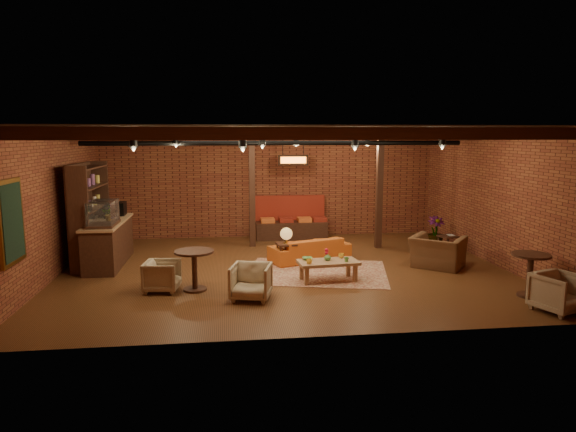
{
  "coord_description": "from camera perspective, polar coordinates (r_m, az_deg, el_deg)",
  "views": [
    {
      "loc": [
        -1.33,
        -11.35,
        3.06
      ],
      "look_at": [
        0.09,
        0.2,
        1.21
      ],
      "focal_mm": 32.0,
      "sensor_mm": 36.0,
      "label": 1
    }
  ],
  "objects": [
    {
      "name": "ceiling",
      "position": [
        11.43,
        -0.35,
        9.73
      ],
      "size": [
        10.0,
        8.0,
        0.02
      ],
      "primitive_type": "cube",
      "color": "black",
      "rests_on": "wall_back"
    },
    {
      "name": "banquette",
      "position": [
        15.24,
        0.35,
        -0.65
      ],
      "size": [
        2.1,
        0.7,
        1.0
      ],
      "primitive_type": null,
      "color": "maroon",
      "rests_on": "ground"
    },
    {
      "name": "armchair_b",
      "position": [
        9.7,
        -4.13,
        -7.1
      ],
      "size": [
        0.86,
        0.82,
        0.74
      ],
      "primitive_type": "imported",
      "rotation": [
        0.0,
        0.0,
        -0.25
      ],
      "color": "beige",
      "rests_on": "floor"
    },
    {
      "name": "wall_right",
      "position": [
        13.08,
        21.99,
        1.96
      ],
      "size": [
        0.02,
        8.0,
        3.2
      ],
      "primitive_type": "cube",
      "color": "maroon",
      "rests_on": "ground"
    },
    {
      "name": "post_right",
      "position": [
        14.05,
        10.12,
        2.92
      ],
      "size": [
        0.16,
        0.16,
        3.2
      ],
      "primitive_type": "cube",
      "color": "black",
      "rests_on": "ground"
    },
    {
      "name": "wall_front",
      "position": [
        7.61,
        3.18,
        -2.04
      ],
      "size": [
        10.0,
        0.02,
        3.2
      ],
      "primitive_type": "cube",
      "color": "maroon",
      "rests_on": "ground"
    },
    {
      "name": "plant_counter",
      "position": [
        12.96,
        -18.84,
        0.38
      ],
      "size": [
        0.35,
        0.39,
        0.3
      ],
      "primitive_type": "imported",
      "color": "#337F33",
      "rests_on": "service_counter"
    },
    {
      "name": "wall_back",
      "position": [
        15.48,
        -2.07,
        3.6
      ],
      "size": [
        10.0,
        0.02,
        3.2
      ],
      "primitive_type": "cube",
      "color": "maroon",
      "rests_on": "ground"
    },
    {
      "name": "plant_tall",
      "position": [
        14.56,
        16.22,
        1.57
      ],
      "size": [
        1.47,
        1.47,
        2.53
      ],
      "primitive_type": "imported",
      "rotation": [
        0.0,
        0.0,
        0.04
      ],
      "color": "#4C7F4C",
      "rests_on": "floor"
    },
    {
      "name": "ceiling_pipe",
      "position": [
        13.02,
        -1.17,
        8.1
      ],
      "size": [
        9.6,
        0.12,
        0.12
      ],
      "primitive_type": "cylinder",
      "rotation": [
        0.0,
        1.57,
        0.0
      ],
      "color": "black",
      "rests_on": "ceiling"
    },
    {
      "name": "rug",
      "position": [
        11.61,
        3.2,
        -6.24
      ],
      "size": [
        3.54,
        3.0,
        0.01
      ],
      "primitive_type": "cube",
      "rotation": [
        0.0,
        0.0,
        -0.23
      ],
      "color": "maroon",
      "rests_on": "floor"
    },
    {
      "name": "round_table_right",
      "position": [
        10.82,
        25.33,
        -5.25
      ],
      "size": [
        0.71,
        0.71,
        0.83
      ],
      "color": "black",
      "rests_on": "floor"
    },
    {
      "name": "armchair_a",
      "position": [
        10.47,
        -13.81,
        -6.32
      ],
      "size": [
        0.68,
        0.72,
        0.67
      ],
      "primitive_type": "imported",
      "rotation": [
        0.0,
        0.0,
        1.46
      ],
      "color": "beige",
      "rests_on": "floor"
    },
    {
      "name": "armchair_far",
      "position": [
        10.16,
        27.9,
        -7.36
      ],
      "size": [
        0.92,
        0.9,
        0.76
      ],
      "primitive_type": "imported",
      "rotation": [
        0.0,
        0.0,
        0.35
      ],
      "color": "beige",
      "rests_on": "floor"
    },
    {
      "name": "wall_left",
      "position": [
        12.02,
        -24.76,
        1.22
      ],
      "size": [
        0.02,
        8.0,
        3.2
      ],
      "primitive_type": "cube",
      "color": "maroon",
      "rests_on": "ground"
    },
    {
      "name": "round_table_left",
      "position": [
        10.32,
        -10.36,
        -5.21
      ],
      "size": [
        0.78,
        0.78,
        0.81
      ],
      "color": "black",
      "rests_on": "floor"
    },
    {
      "name": "side_table_book",
      "position": [
        13.97,
        17.35,
        -2.23
      ],
      "size": [
        0.53,
        0.53,
        0.49
      ],
      "rotation": [
        0.0,
        0.0,
        0.3
      ],
      "color": "black",
      "rests_on": "floor"
    },
    {
      "name": "service_sign",
      "position": [
        14.59,
        0.58,
        6.24
      ],
      "size": [
        0.86,
        0.06,
        0.3
      ],
      "primitive_type": "cube",
      "color": "orange",
      "rests_on": "ceiling"
    },
    {
      "name": "sofa",
      "position": [
        12.58,
        2.44,
        -3.72
      ],
      "size": [
        2.11,
        1.37,
        0.57
      ],
      "primitive_type": "imported",
      "rotation": [
        0.0,
        0.0,
        3.48
      ],
      "color": "#BF541A",
      "rests_on": "floor"
    },
    {
      "name": "post_left",
      "position": [
        14.04,
        -4.02,
        3.04
      ],
      "size": [
        0.16,
        0.16,
        3.2
      ],
      "primitive_type": "cube",
      "color": "black",
      "rests_on": "ground"
    },
    {
      "name": "ceiling_spotlights",
      "position": [
        11.43,
        -0.34,
        8.02
      ],
      "size": [
        6.4,
        4.4,
        0.28
      ],
      "primitive_type": null,
      "color": "black",
      "rests_on": "ceiling"
    },
    {
      "name": "ceiling_beams",
      "position": [
        11.43,
        -0.35,
        9.13
      ],
      "size": [
        9.8,
        6.4,
        0.22
      ],
      "primitive_type": null,
      "color": "black",
      "rests_on": "ceiling"
    },
    {
      "name": "armchair_right",
      "position": [
        12.41,
        16.32,
        -3.28
      ],
      "size": [
        1.34,
        1.29,
        0.99
      ],
      "primitive_type": "imported",
      "rotation": [
        0.0,
        0.0,
        2.45
      ],
      "color": "brown",
      "rests_on": "floor"
    },
    {
      "name": "chalkboard_menu",
      "position": [
        9.85,
        -28.38,
        -0.59
      ],
      "size": [
        0.08,
        0.96,
        1.46
      ],
      "primitive_type": "cube",
      "color": "black",
      "rests_on": "wall_left"
    },
    {
      "name": "service_counter",
      "position": [
        12.85,
        -19.36,
        -1.62
      ],
      "size": [
        0.8,
        2.5,
        1.6
      ],
      "primitive_type": null,
      "color": "black",
      "rests_on": "ground"
    },
    {
      "name": "coffee_table",
      "position": [
        10.88,
        4.41,
        -5.24
      ],
      "size": [
        1.31,
        0.74,
        0.68
      ],
      "rotation": [
        0.0,
        0.0,
        0.09
      ],
      "color": "#916144",
      "rests_on": "floor"
    },
    {
      "name": "side_table_lamp",
      "position": [
        12.04,
        -0.19,
        -2.32
      ],
      "size": [
        0.49,
        0.49,
        0.91
      ],
      "rotation": [
        0.0,
        0.0,
        0.14
      ],
      "color": "black",
      "rests_on": "floor"
    },
    {
      "name": "shelving_hutch",
      "position": [
        12.98,
        -21.08,
        0.18
      ],
      "size": [
        0.52,
        2.0,
        2.4
      ],
      "primitive_type": null,
      "color": "black",
      "rests_on": "ground"
    },
    {
      "name": "floor",
      "position": [
        11.83,
        -0.33,
        -5.97
      ],
      "size": [
        10.0,
        10.0,
        0.0
      ],
      "primitive_type": "plane",
      "color": "#38210E",
      "rests_on": "ground"
    }
  ]
}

